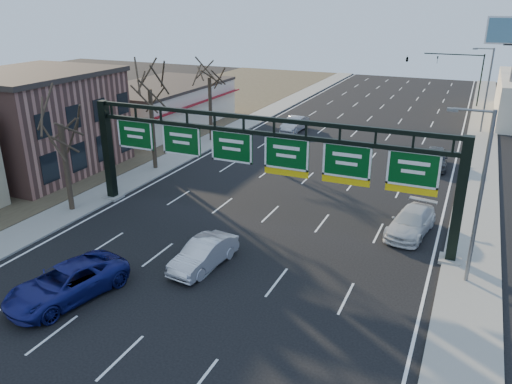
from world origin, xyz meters
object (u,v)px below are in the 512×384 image
at_px(car_silver_sedan, 204,254).
at_px(car_white_wagon, 411,222).
at_px(sign_gantry, 261,157).
at_px(car_blue_suv, 67,283).

bearing_deg(car_silver_sedan, car_white_wagon, 49.13).
xyz_separation_m(sign_gantry, car_silver_sedan, (-0.74, -6.08, -3.86)).
relative_size(car_silver_sedan, car_white_wagon, 0.89).
bearing_deg(car_white_wagon, sign_gantry, -154.07).
distance_m(sign_gantry, car_white_wagon, 10.17).
bearing_deg(car_silver_sedan, sign_gantry, 89.78).
distance_m(car_blue_suv, car_silver_sedan, 7.06).
height_order(sign_gantry, car_blue_suv, sign_gantry).
bearing_deg(car_blue_suv, sign_gantry, 78.49).
xyz_separation_m(sign_gantry, car_white_wagon, (8.98, 2.80, -3.87)).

